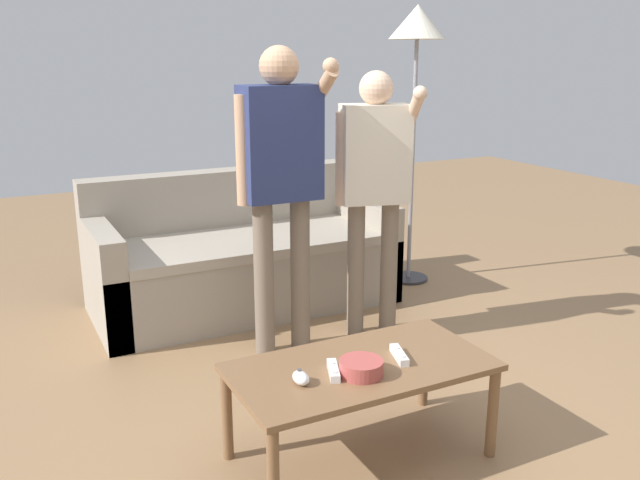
# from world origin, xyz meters

# --- Properties ---
(ground_plane) EXTENTS (12.00, 12.00, 0.00)m
(ground_plane) POSITION_xyz_m (0.00, 0.00, 0.00)
(ground_plane) COLOR #93704C
(couch) EXTENTS (1.89, 0.85, 0.84)m
(couch) POSITION_xyz_m (0.14, 1.62, 0.30)
(couch) COLOR #9E9384
(couch) RESTS_ON ground
(coffee_table) EXTENTS (1.03, 0.54, 0.41)m
(coffee_table) POSITION_xyz_m (-0.06, -0.25, 0.36)
(coffee_table) COLOR brown
(coffee_table) RESTS_ON ground
(snack_bowl) EXTENTS (0.17, 0.17, 0.06)m
(snack_bowl) POSITION_xyz_m (-0.11, -0.33, 0.44)
(snack_bowl) COLOR #B24C47
(snack_bowl) RESTS_ON coffee_table
(game_remote_nunchuk) EXTENTS (0.06, 0.09, 0.05)m
(game_remote_nunchuk) POSITION_xyz_m (-0.34, -0.29, 0.44)
(game_remote_nunchuk) COLOR white
(game_remote_nunchuk) RESTS_ON coffee_table
(floor_lamp) EXTENTS (0.38, 0.38, 1.90)m
(floor_lamp) POSITION_xyz_m (1.38, 1.52, 1.67)
(floor_lamp) COLOR #2D2D33
(floor_lamp) RESTS_ON ground
(player_center) EXTENTS (0.48, 0.33, 1.63)m
(player_center) POSITION_xyz_m (0.09, 0.83, 1.02)
(player_center) COLOR #756656
(player_center) RESTS_ON ground
(player_right) EXTENTS (0.43, 0.41, 1.50)m
(player_right) POSITION_xyz_m (0.64, 0.81, 0.94)
(player_right) COLOR #756656
(player_right) RESTS_ON ground
(game_remote_wand_near) EXTENTS (0.08, 0.17, 0.03)m
(game_remote_wand_near) POSITION_xyz_m (0.10, -0.28, 0.43)
(game_remote_wand_near) COLOR white
(game_remote_wand_near) RESTS_ON coffee_table
(game_remote_wand_far) EXTENTS (0.09, 0.16, 0.03)m
(game_remote_wand_far) POSITION_xyz_m (-0.20, -0.28, 0.43)
(game_remote_wand_far) COLOR white
(game_remote_wand_far) RESTS_ON coffee_table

